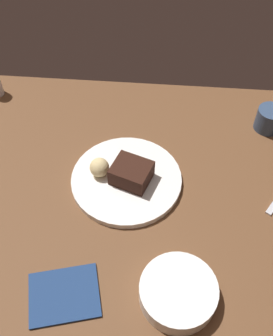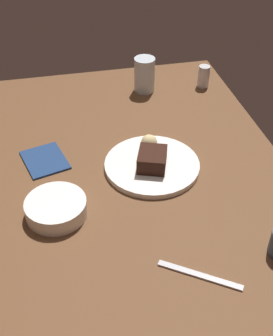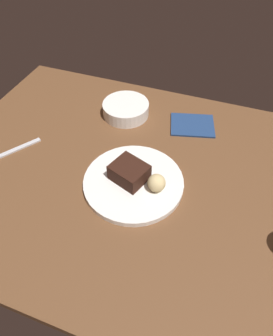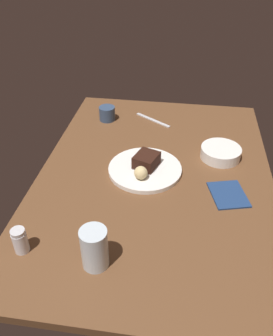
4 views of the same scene
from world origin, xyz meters
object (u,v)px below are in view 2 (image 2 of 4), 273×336
Objects in this scene: bread_roll at (149,143)px; chocolate_cake_slice at (152,159)px; dessert_plate at (152,165)px; water_glass at (144,75)px; salt_shaker at (204,76)px; side_bowl at (56,208)px; folded_napkin at (45,160)px; butter_knife at (200,275)px.

chocolate_cake_slice is at bearing 172.68° from bread_roll.
chocolate_cake_slice reaches higher than dessert_plate.
water_glass reaches higher than bread_roll.
water_glass is at bearing -11.02° from bread_roll.
salt_shaker is 79.28cm from side_bowl.
folded_napkin is (-32.42, 58.92, -3.59)cm from salt_shaker.
dessert_plate is at bearing -14.02° from chocolate_cake_slice.
side_bowl is 1.11× the size of folded_napkin.
bread_roll reaches higher than dessert_plate.
chocolate_cake_slice is 7.86cm from bread_roll.
salt_shaker is at bearing -75.54° from butter_knife.
chocolate_cake_slice is 29.89cm from side_bowl.
bread_roll is 34.55cm from side_bowl.
salt_shaker is 21.75cm from water_glass.
dessert_plate is 30.68cm from side_bowl.
water_glass is at bearing -47.73° from folded_napkin.
dessert_plate reaches higher than butter_knife.
bread_roll is 0.60× the size of salt_shaker.
water_glass reaches higher than chocolate_cake_slice.
salt_shaker is 0.64× the size of water_glass.
side_bowl reaches higher than butter_knife.
salt_shaker is at bearing -35.12° from dessert_plate.
chocolate_cake_slice is 0.47× the size of butter_knife.
bread_roll is 45.56cm from salt_shaker.
dessert_plate is 1.94× the size of folded_napkin.
side_bowl is 0.81× the size of butter_knife.
water_glass reaches higher than side_bowl.
water_glass is 50.79cm from folded_napkin.
side_bowl is at bearing 115.16° from dessert_plate.
dessert_plate reaches higher than folded_napkin.
chocolate_cake_slice is 45.45cm from water_glass.
salt_shaker reaches higher than folded_napkin.
salt_shaker is (41.86, -29.45, 3.08)cm from dessert_plate.
chocolate_cake_slice is 0.64× the size of folded_napkin.
folded_napkin is at bearing 72.24° from dessert_plate.
bread_roll is at bearing 168.98° from water_glass.
butter_knife is (-37.39, -1.53, -3.71)cm from chocolate_cake_slice.
side_bowl reaches higher than dessert_plate.
side_bowl is (-56.41, 35.60, -3.98)cm from water_glass.
water_glass is at bearing -10.27° from dessert_plate.
chocolate_cake_slice is at bearing -53.87° from butter_knife.
dessert_plate is 7.29cm from bread_roll.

